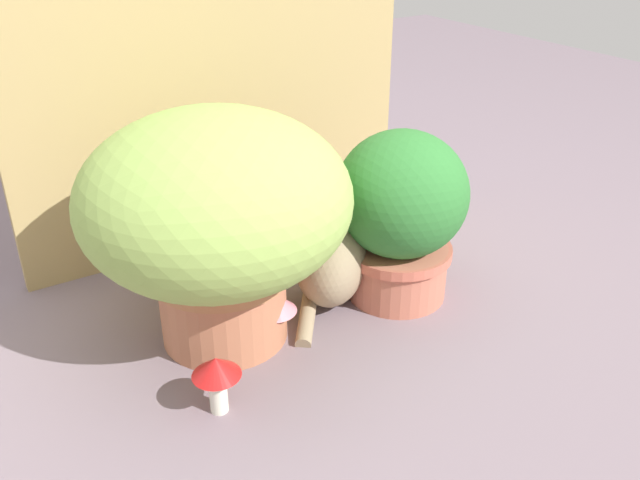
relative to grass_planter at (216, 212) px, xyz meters
name	(u,v)px	position (x,y,z in m)	size (l,w,h in m)	color
ground_plane	(267,330)	(0.08, -0.04, -0.30)	(6.00, 6.00, 0.00)	slate
cardboard_backdrop	(217,69)	(0.21, 0.43, 0.17)	(1.09, 0.03, 0.95)	tan
grass_planter	(216,212)	(0.00, 0.00, 0.00)	(0.55, 0.55, 0.51)	#B26C4C
leafy_planter	(401,212)	(0.42, -0.07, -0.08)	(0.31, 0.31, 0.41)	#BD6952
cat	(330,250)	(0.29, 0.02, -0.18)	(0.32, 0.32, 0.32)	#978364
mushroom_ornament_pink	(276,307)	(0.09, -0.08, -0.22)	(0.10, 0.10, 0.12)	silver
mushroom_ornament_red	(217,373)	(-0.12, -0.22, -0.21)	(0.09, 0.09, 0.12)	silver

